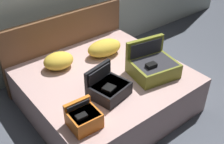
# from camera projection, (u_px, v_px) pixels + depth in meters

# --- Properties ---
(ground_plane) EXTENTS (12.00, 12.00, 0.00)m
(ground_plane) POSITION_uv_depth(u_px,v_px,m) (126.00, 121.00, 3.38)
(ground_plane) COLOR #4C515B
(bed) EXTENTS (1.85, 1.75, 0.50)m
(bed) POSITION_uv_depth(u_px,v_px,m) (106.00, 90.00, 3.50)
(bed) COLOR #BC9993
(bed) RESTS_ON ground
(headboard) EXTENTS (1.89, 0.08, 0.97)m
(headboard) POSITION_uv_depth(u_px,v_px,m) (67.00, 46.00, 3.95)
(headboard) COLOR brown
(headboard) RESTS_ON ground
(hard_case_large) EXTENTS (0.59, 0.54, 0.40)m
(hard_case_large) POSITION_uv_depth(u_px,v_px,m) (153.00, 66.00, 3.29)
(hard_case_large) COLOR olive
(hard_case_large) RESTS_ON bed
(hard_case_medium) EXTENTS (0.45, 0.43, 0.31)m
(hard_case_medium) POSITION_uv_depth(u_px,v_px,m) (108.00, 88.00, 2.98)
(hard_case_medium) COLOR black
(hard_case_medium) RESTS_ON bed
(hard_case_small) EXTENTS (0.29, 0.28, 0.23)m
(hard_case_small) POSITION_uv_depth(u_px,v_px,m) (84.00, 118.00, 2.59)
(hard_case_small) COLOR #D16619
(hard_case_small) RESTS_ON bed
(pillow_near_headboard) EXTENTS (0.51, 0.34, 0.21)m
(pillow_near_headboard) POSITION_uv_depth(u_px,v_px,m) (104.00, 48.00, 3.67)
(pillow_near_headboard) COLOR gold
(pillow_near_headboard) RESTS_ON bed
(pillow_center_head) EXTENTS (0.42, 0.36, 0.20)m
(pillow_center_head) POSITION_uv_depth(u_px,v_px,m) (59.00, 61.00, 3.42)
(pillow_center_head) COLOR gold
(pillow_center_head) RESTS_ON bed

